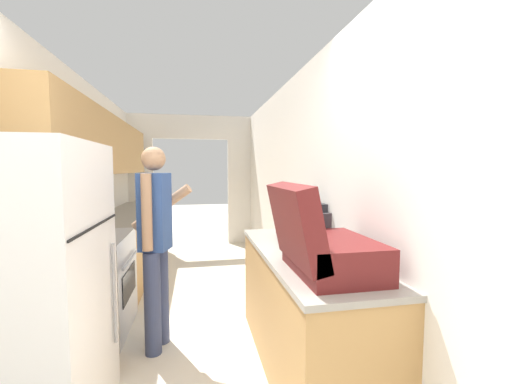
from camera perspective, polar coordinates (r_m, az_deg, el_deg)
wall_left at (r=3.68m, az=-29.73°, el=3.45°), size 0.38×7.43×2.50m
wall_right at (r=3.23m, az=9.07°, el=0.08°), size 0.06×7.43×2.50m
wall_far_with_doorway at (r=6.18m, az=-11.67°, el=3.56°), size 2.71×0.06×2.50m
counter_left at (r=4.64m, az=-22.51°, el=-9.04°), size 0.62×3.73×0.88m
counter_right at (r=2.51m, az=8.65°, el=-20.35°), size 0.62×1.76×0.88m
refrigerator at (r=2.14m, az=-36.03°, el=-14.75°), size 0.72×0.82×1.63m
range_oven at (r=3.27m, az=-27.66°, el=-14.68°), size 0.66×0.79×1.02m
person at (r=2.70m, az=-17.82°, el=-8.63°), size 0.53×0.44×1.66m
suitcase at (r=1.85m, az=11.50°, el=-9.28°), size 0.54×0.63×0.52m
microwave at (r=2.78m, az=7.96°, el=-5.01°), size 0.33×0.44×0.31m
knife at (r=3.83m, az=-26.27°, el=-5.12°), size 0.11×0.35×0.02m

